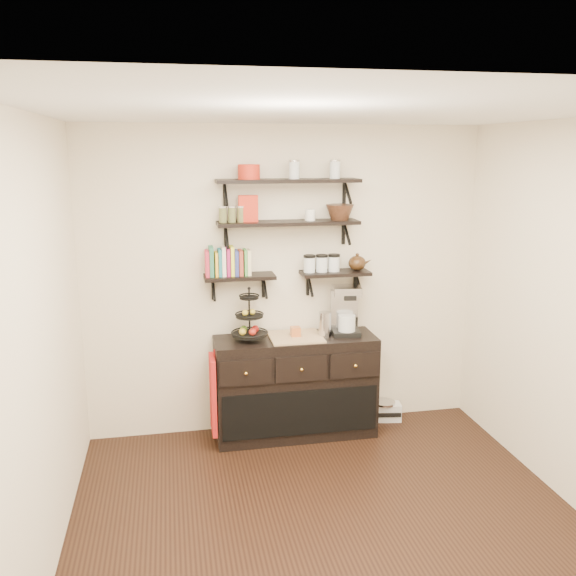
{
  "coord_description": "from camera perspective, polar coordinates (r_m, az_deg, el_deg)",
  "views": [
    {
      "loc": [
        -0.99,
        -3.42,
        2.49
      ],
      "look_at": [
        -0.09,
        1.15,
        1.43
      ],
      "focal_mm": 38.0,
      "sensor_mm": 36.0,
      "label": 1
    }
  ],
  "objects": [
    {
      "name": "walnut_bowl",
      "position": [
        5.26,
        4.86,
        7.07
      ],
      "size": [
        0.24,
        0.24,
        0.13
      ],
      "primitive_type": null,
      "color": "black",
      "rests_on": "shelf_mid"
    },
    {
      "name": "ramekins",
      "position": [
        5.2,
        2.08,
        6.85
      ],
      "size": [
        0.09,
        0.09,
        0.1
      ],
      "primitive_type": "cylinder",
      "color": "white",
      "rests_on": "shelf_mid"
    },
    {
      "name": "floor",
      "position": [
        4.34,
        4.47,
        -22.19
      ],
      "size": [
        3.5,
        3.5,
        0.0
      ],
      "primitive_type": "plane",
      "color": "black",
      "rests_on": "ground"
    },
    {
      "name": "teapot",
      "position": [
        5.38,
        6.49,
        2.46
      ],
      "size": [
        0.22,
        0.17,
        0.15
      ],
      "primitive_type": null,
      "rotation": [
        0.0,
        0.0,
        0.07
      ],
      "color": "#372110",
      "rests_on": "shelf_low_right"
    },
    {
      "name": "thermal_carafe",
      "position": [
        5.29,
        3.48,
        -3.43
      ],
      "size": [
        0.11,
        0.11,
        0.22
      ],
      "primitive_type": "cylinder",
      "color": "silver",
      "rests_on": "sideboard"
    },
    {
      "name": "apron",
      "position": [
        5.24,
        -7.03,
        -9.86
      ],
      "size": [
        0.04,
        0.28,
        0.66
      ],
      "primitive_type": "cube",
      "color": "#A71812",
      "rests_on": "sideboard"
    },
    {
      "name": "cookbooks",
      "position": [
        5.15,
        -5.33,
        2.46
      ],
      "size": [
        0.4,
        0.15,
        0.26
      ],
      "color": "#BB273F",
      "rests_on": "shelf_low_left"
    },
    {
      "name": "shelf_low_left",
      "position": [
        5.19,
        -4.57,
        1.0
      ],
      "size": [
        0.6,
        0.25,
        0.23
      ],
      "color": "black",
      "rests_on": "back_wall"
    },
    {
      "name": "shelf_mid",
      "position": [
        5.17,
        0.02,
        6.09
      ],
      "size": [
        1.2,
        0.27,
        0.23
      ],
      "color": "black",
      "rests_on": "back_wall"
    },
    {
      "name": "shelf_top",
      "position": [
        5.14,
        0.02,
        9.97
      ],
      "size": [
        1.2,
        0.27,
        0.23
      ],
      "color": "black",
      "rests_on": "back_wall"
    },
    {
      "name": "red_pot",
      "position": [
        5.08,
        -3.68,
        10.79
      ],
      "size": [
        0.18,
        0.18,
        0.12
      ],
      "primitive_type": "cylinder",
      "color": "red",
      "rests_on": "shelf_top"
    },
    {
      "name": "shelf_low_right",
      "position": [
        5.35,
        4.41,
        1.35
      ],
      "size": [
        0.6,
        0.25,
        0.23
      ],
      "color": "black",
      "rests_on": "back_wall"
    },
    {
      "name": "sideboard",
      "position": [
        5.43,
        0.69,
        -9.17
      ],
      "size": [
        1.4,
        0.5,
        0.92
      ],
      "color": "black",
      "rests_on": "floor"
    },
    {
      "name": "left_wall",
      "position": [
        3.68,
        -22.57,
        -6.2
      ],
      "size": [
        0.02,
        3.5,
        2.7
      ],
      "primitive_type": "cube",
      "color": "#F1E6CC",
      "rests_on": "ground"
    },
    {
      "name": "candle",
      "position": [
        5.27,
        0.71,
        -4.09
      ],
      "size": [
        0.08,
        0.08,
        0.08
      ],
      "primitive_type": "cube",
      "color": "#B85D2A",
      "rests_on": "sideboard"
    },
    {
      "name": "ceiling",
      "position": [
        3.56,
        5.25,
        16.19
      ],
      "size": [
        3.5,
        3.5,
        0.02
      ],
      "primitive_type": "cube",
      "color": "white",
      "rests_on": "back_wall"
    },
    {
      "name": "radio",
      "position": [
        5.91,
        8.98,
        -11.27
      ],
      "size": [
        0.33,
        0.23,
        0.18
      ],
      "rotation": [
        0.0,
        0.0,
        -0.16
      ],
      "color": "silver",
      "rests_on": "floor"
    },
    {
      "name": "coffee_maker",
      "position": [
        5.36,
        5.38,
        -2.16
      ],
      "size": [
        0.26,
        0.26,
        0.44
      ],
      "rotation": [
        0.0,
        0.0,
        -0.13
      ],
      "color": "black",
      "rests_on": "sideboard"
    },
    {
      "name": "back_wall",
      "position": [
        5.38,
        -0.26,
        0.62
      ],
      "size": [
        3.5,
        0.02,
        2.7
      ],
      "primitive_type": "cube",
      "color": "#F1E6CC",
      "rests_on": "ground"
    },
    {
      "name": "recipe_box",
      "position": [
        5.1,
        -3.75,
        7.42
      ],
      "size": [
        0.16,
        0.07,
        0.22
      ],
      "primitive_type": "cube",
      "rotation": [
        0.0,
        0.0,
        -0.05
      ],
      "color": "red",
      "rests_on": "shelf_mid"
    },
    {
      "name": "fruit_stand",
      "position": [
        5.18,
        -3.6,
        -3.28
      ],
      "size": [
        0.3,
        0.3,
        0.45
      ],
      "rotation": [
        0.0,
        0.0,
        -0.22
      ],
      "color": "black",
      "rests_on": "sideboard"
    },
    {
      "name": "glass_canisters",
      "position": [
        5.3,
        3.18,
        2.23
      ],
      "size": [
        0.32,
        0.1,
        0.13
      ],
      "color": "silver",
      "rests_on": "shelf_low_right"
    }
  ]
}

